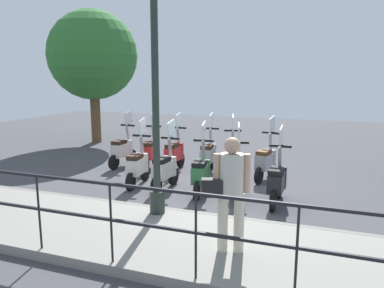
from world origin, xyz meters
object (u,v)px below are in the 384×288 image
at_px(scooter_near_0, 277,181).
at_px(scooter_far_1, 233,158).
at_px(pedestrian_with_bag, 230,186).
at_px(scooter_near_2, 201,173).
at_px(scooter_far_3, 174,153).
at_px(tree_large, 93,56).
at_px(scooter_far_0, 266,161).
at_px(scooter_far_5, 123,149).
at_px(scooter_near_4, 138,165).
at_px(scooter_far_2, 208,154).
at_px(scooter_far_4, 150,151).
at_px(lamp_post_near, 156,107).
at_px(scooter_near_1, 238,176).
at_px(scooter_near_3, 165,169).

distance_m(scooter_near_0, scooter_far_1, 2.19).
bearing_deg(scooter_near_0, pedestrian_with_bag, 174.25).
distance_m(scooter_near_2, scooter_far_3, 2.10).
relative_size(pedestrian_with_bag, scooter_far_3, 1.03).
bearing_deg(tree_large, scooter_far_0, -113.79).
height_order(scooter_far_0, scooter_far_5, same).
bearing_deg(scooter_near_0, scooter_near_4, 87.39).
relative_size(pedestrian_with_bag, scooter_far_2, 1.03).
bearing_deg(scooter_far_3, scooter_far_4, 89.18).
xyz_separation_m(tree_large, scooter_far_4, (-2.94, -3.72, -2.73)).
xyz_separation_m(scooter_far_0, scooter_far_1, (0.06, 0.84, 0.00)).
distance_m(scooter_near_0, scooter_near_4, 3.19).
bearing_deg(scooter_far_5, scooter_far_4, -79.51).
xyz_separation_m(scooter_far_0, scooter_far_2, (0.22, 1.53, 0.00)).
distance_m(scooter_far_0, scooter_far_5, 3.97).
height_order(scooter_far_4, scooter_far_5, same).
bearing_deg(scooter_far_1, tree_large, 47.47).
relative_size(lamp_post_near, scooter_far_3, 2.72).
relative_size(pedestrian_with_bag, scooter_far_1, 1.03).
relative_size(scooter_near_2, scooter_far_2, 1.00).
xyz_separation_m(lamp_post_near, scooter_far_5, (3.26, 2.60, -1.52)).
relative_size(scooter_near_1, scooter_near_4, 1.00).
height_order(scooter_near_0, scooter_near_2, same).
relative_size(scooter_near_2, scooter_near_3, 1.00).
xyz_separation_m(scooter_near_4, scooter_far_2, (1.69, -1.17, 0.00)).
bearing_deg(scooter_near_4, scooter_far_4, 11.39).
distance_m(scooter_near_3, scooter_far_5, 2.54).
height_order(scooter_far_0, scooter_far_1, same).
distance_m(scooter_near_0, scooter_far_0, 1.75).
distance_m(scooter_near_0, scooter_far_3, 3.39).
xyz_separation_m(scooter_near_4, scooter_far_4, (1.55, 0.44, 0.00)).
xyz_separation_m(scooter_near_3, scooter_far_4, (1.64, 1.16, 0.00)).
xyz_separation_m(scooter_near_1, scooter_near_3, (0.01, 1.66, 0.00)).
height_order(lamp_post_near, scooter_near_1, lamp_post_near).
bearing_deg(scooter_far_4, scooter_far_5, 88.34).
distance_m(pedestrian_with_bag, scooter_far_3, 5.06).
distance_m(pedestrian_with_bag, scooter_far_1, 4.46).
distance_m(scooter_near_3, scooter_near_4, 0.73).
relative_size(scooter_near_2, scooter_far_0, 1.00).
bearing_deg(scooter_near_0, scooter_far_4, 65.23).
xyz_separation_m(scooter_far_2, scooter_far_4, (-0.14, 1.61, 0.00)).
relative_size(scooter_near_3, scooter_far_5, 1.00).
bearing_deg(scooter_far_4, tree_large, 45.42).
bearing_deg(scooter_near_2, scooter_far_0, -42.18).
xyz_separation_m(scooter_far_1, scooter_far_2, (0.16, 0.70, 0.00)).
relative_size(tree_large, scooter_far_2, 3.15).
xyz_separation_m(lamp_post_near, scooter_near_0, (1.56, -1.86, -1.52)).
bearing_deg(pedestrian_with_bag, scooter_near_2, 9.57).
xyz_separation_m(tree_large, scooter_far_1, (-2.96, -6.02, -2.73)).
bearing_deg(lamp_post_near, scooter_near_2, -8.56).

